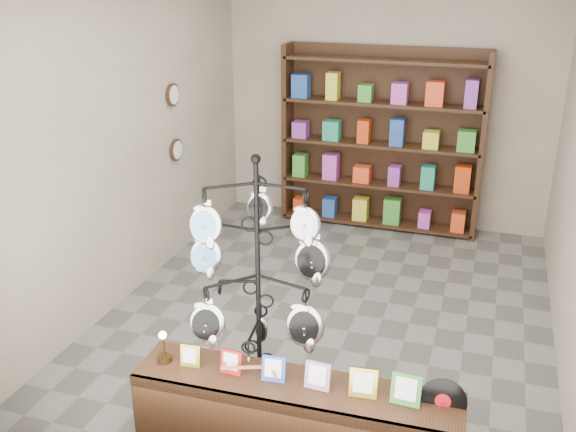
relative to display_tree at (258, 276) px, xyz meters
name	(u,v)px	position (x,y,z in m)	size (l,w,h in m)	color
ground	(331,310)	(0.09, 1.66, -1.15)	(5.00, 5.00, 0.00)	slate
room_envelope	(336,120)	(0.09, 1.66, 0.70)	(5.00, 5.00, 5.00)	#BAAA96
display_tree	(258,276)	(0.00, 0.00, 0.00)	(1.04, 1.03, 1.99)	black
front_shelf	(295,417)	(0.34, -0.24, -0.88)	(2.18, 0.52, 0.77)	black
back_shelving	(381,146)	(0.09, 3.95, -0.12)	(2.42, 0.36, 2.20)	black
wall_clocks	(175,123)	(-1.88, 2.46, 0.35)	(0.03, 0.24, 0.84)	black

